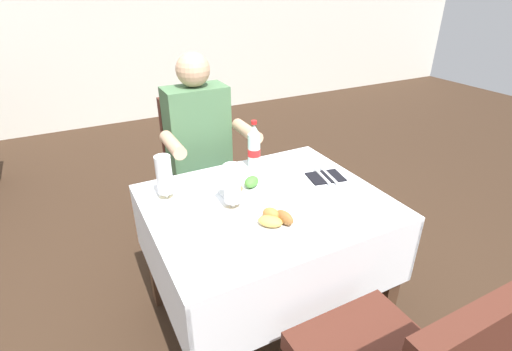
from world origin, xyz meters
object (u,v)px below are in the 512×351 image
beer_glass_left (164,178)px  seated_diner_far (202,149)px  plate_near_camera (278,220)px  chair_far_diner_seat (204,164)px  cola_bottle_primary (254,147)px  napkin_cutlery_set (325,177)px  beer_glass_middle (232,186)px  plate_far_diner (245,187)px  main_dining_table (266,232)px

beer_glass_left → seated_diner_far: bearing=54.6°
plate_near_camera → beer_glass_left: (-0.34, 0.41, 0.08)m
chair_far_diner_seat → cola_bottle_primary: bearing=-77.1°
chair_far_diner_seat → plate_near_camera: 1.03m
napkin_cutlery_set → cola_bottle_primary: bearing=132.7°
chair_far_diner_seat → beer_glass_middle: (-0.16, -0.81, 0.28)m
plate_far_diner → napkin_cutlery_set: size_ratio=1.21×
plate_near_camera → napkin_cutlery_set: plate_near_camera is taller
cola_bottle_primary → napkin_cutlery_set: cola_bottle_primary is taller
beer_glass_middle → cola_bottle_primary: cola_bottle_primary is taller
main_dining_table → cola_bottle_primary: 0.45m
main_dining_table → beer_glass_left: bearing=150.3°
seated_diner_far → plate_near_camera: seated_diner_far is taller
seated_diner_far → beer_glass_middle: (-0.11, -0.70, 0.12)m
plate_near_camera → cola_bottle_primary: cola_bottle_primary is taller
beer_glass_middle → napkin_cutlery_set: beer_glass_middle is taller
beer_glass_middle → cola_bottle_primary: (0.27, 0.32, 0.00)m
chair_far_diner_seat → napkin_cutlery_set: chair_far_diner_seat is taller
seated_diner_far → plate_far_diner: bearing=-90.2°
plate_far_diner → seated_diner_far: bearing=89.8°
beer_glass_left → napkin_cutlery_set: size_ratio=1.07×
chair_far_diner_seat → plate_far_diner: 0.72m
cola_bottle_primary → main_dining_table: bearing=-108.4°
main_dining_table → seated_diner_far: seated_diner_far is taller
plate_near_camera → cola_bottle_primary: bearing=72.8°
plate_near_camera → beer_glass_left: size_ratio=1.09×
cola_bottle_primary → plate_near_camera: bearing=-107.2°
plate_near_camera → napkin_cutlery_set: bearing=30.1°
chair_far_diner_seat → plate_near_camera: bearing=-92.9°
seated_diner_far → beer_glass_left: bearing=-125.4°
plate_far_diner → beer_glass_left: size_ratio=1.14×
main_dining_table → plate_near_camera: (-0.05, -0.19, 0.19)m
beer_glass_middle → cola_bottle_primary: bearing=50.3°
beer_glass_middle → plate_far_diner: bearing=46.1°
plate_far_diner → beer_glass_middle: size_ratio=1.15×
plate_far_diner → beer_glass_middle: (-0.11, -0.12, 0.09)m
chair_far_diner_seat → beer_glass_left: (-0.39, -0.60, 0.28)m
beer_glass_middle → beer_glass_left: bearing=137.9°
plate_near_camera → plate_far_diner: size_ratio=0.96×
seated_diner_far → plate_far_diner: 0.58m
seated_diner_far → plate_near_camera: bearing=-90.4°
seated_diner_far → cola_bottle_primary: (0.16, -0.38, 0.12)m
seated_diner_far → plate_near_camera: size_ratio=5.50×
main_dining_table → plate_far_diner: size_ratio=4.37×
seated_diner_far → cola_bottle_primary: size_ratio=4.95×
main_dining_table → plate_near_camera: 0.27m
chair_far_diner_seat → cola_bottle_primary: cola_bottle_primary is taller
chair_far_diner_seat → plate_near_camera: (-0.05, -1.01, 0.19)m
chair_far_diner_seat → seated_diner_far: bearing=-111.9°
seated_diner_far → plate_near_camera: 0.90m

